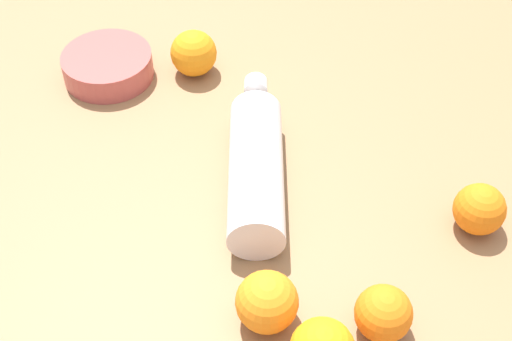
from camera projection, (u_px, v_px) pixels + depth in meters
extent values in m
plane|color=olive|center=(261.00, 174.00, 1.05)|extent=(2.40, 2.40, 0.00)
cylinder|color=silver|center=(256.00, 171.00, 1.00)|extent=(0.24, 0.22, 0.08)
cone|color=silver|center=(256.00, 101.00, 1.10)|extent=(0.08, 0.09, 0.08)
cylinder|color=white|center=(256.00, 86.00, 1.12)|extent=(0.04, 0.04, 0.04)
sphere|color=orange|center=(194.00, 53.00, 1.18)|extent=(0.08, 0.08, 0.08)
sphere|color=orange|center=(383.00, 313.00, 0.84)|extent=(0.07, 0.07, 0.07)
sphere|color=orange|center=(267.00, 302.00, 0.85)|extent=(0.08, 0.08, 0.08)
sphere|color=orange|center=(479.00, 209.00, 0.95)|extent=(0.07, 0.07, 0.07)
cylinder|color=#B24C47|center=(108.00, 66.00, 1.19)|extent=(0.15, 0.15, 0.04)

